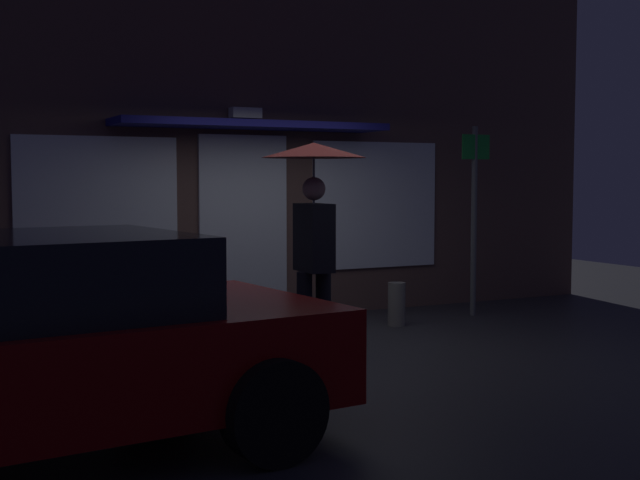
{
  "coord_description": "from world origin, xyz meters",
  "views": [
    {
      "loc": [
        -3.74,
        -7.29,
        1.69
      ],
      "look_at": [
        -0.07,
        0.03,
        1.1
      ],
      "focal_mm": 48.24,
      "sensor_mm": 36.0,
      "label": 1
    }
  ],
  "objects": [
    {
      "name": "sidewalk_bollard",
      "position": [
        1.43,
        1.05,
        0.25
      ],
      "size": [
        0.2,
        0.2,
        0.5
      ],
      "primitive_type": "cylinder",
      "color": "slate",
      "rests_on": "ground"
    },
    {
      "name": "ground_plane",
      "position": [
        0.0,
        0.0,
        0.0
      ],
      "size": [
        18.0,
        18.0,
        0.0
      ],
      "primitive_type": "plane",
      "color": "#2D2D33"
    },
    {
      "name": "person_with_umbrella",
      "position": [
        -0.13,
        0.03,
        1.5
      ],
      "size": [
        1.0,
        1.0,
        2.03
      ],
      "rotation": [
        0.0,
        0.0,
        -1.59
      ],
      "color": "black",
      "rests_on": "ground"
    },
    {
      "name": "sidewalk_bollard_2",
      "position": [
        -1.21,
        1.17,
        0.27
      ],
      "size": [
        0.24,
        0.24,
        0.53
      ],
      "primitive_type": "cylinder",
      "color": "#B2A899",
      "rests_on": "ground"
    },
    {
      "name": "street_sign_post",
      "position": [
        2.67,
        1.27,
        1.32
      ],
      "size": [
        0.4,
        0.07,
        2.32
      ],
      "color": "#595B60",
      "rests_on": "ground"
    },
    {
      "name": "building_facade",
      "position": [
        0.0,
        2.34,
        2.19
      ],
      "size": [
        10.27,
        1.0,
        4.41
      ],
      "color": "brown",
      "rests_on": "ground"
    }
  ]
}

